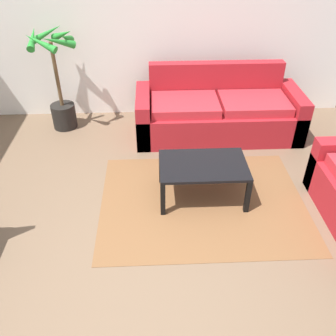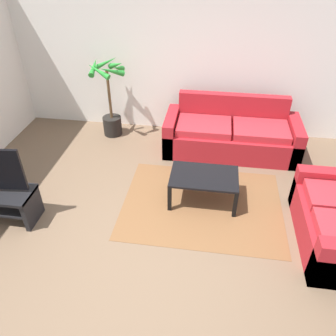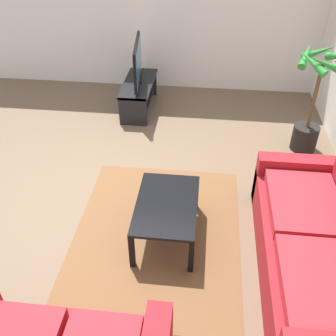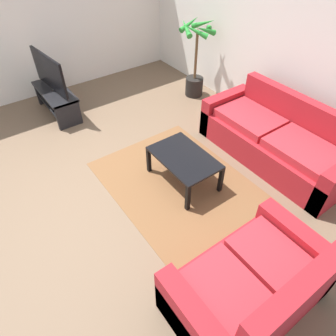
{
  "view_description": "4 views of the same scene",
  "coord_description": "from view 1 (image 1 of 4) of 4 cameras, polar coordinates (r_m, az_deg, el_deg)",
  "views": [
    {
      "loc": [
        0.07,
        -2.21,
        2.62
      ],
      "look_at": [
        0.2,
        0.54,
        0.64
      ],
      "focal_mm": 39.02,
      "sensor_mm": 36.0,
      "label": 1
    },
    {
      "loc": [
        0.63,
        -2.77,
        3.14
      ],
      "look_at": [
        0.13,
        0.64,
        0.69
      ],
      "focal_mm": 35.73,
      "sensor_mm": 36.0,
      "label": 2
    },
    {
      "loc": [
        3.38,
        1.21,
        2.97
      ],
      "look_at": [
        0.11,
        0.85,
        0.5
      ],
      "focal_mm": 41.48,
      "sensor_mm": 36.0,
      "label": 3
    },
    {
      "loc": [
        2.88,
        -1.02,
        2.95
      ],
      "look_at": [
        0.69,
        0.56,
        0.48
      ],
      "focal_mm": 32.13,
      "sensor_mm": 36.0,
      "label": 4
    }
  ],
  "objects": [
    {
      "name": "area_rug",
      "position": [
        4.02,
        5.39,
        -5.19
      ],
      "size": [
        2.2,
        1.7,
        0.01
      ],
      "primitive_type": "cube",
      "color": "brown",
      "rests_on": "ground"
    },
    {
      "name": "potted_palm",
      "position": [
        5.32,
        -16.63,
        11.97
      ],
      "size": [
        0.66,
        0.69,
        1.4
      ],
      "color": "black",
      "rests_on": "ground"
    },
    {
      "name": "couch_main",
      "position": [
        5.14,
        7.74,
        8.5
      ],
      "size": [
        2.22,
        0.9,
        0.9
      ],
      "color": "maroon",
      "rests_on": "ground"
    },
    {
      "name": "coffee_table",
      "position": [
        3.87,
        5.5,
        -0.07
      ],
      "size": [
        0.92,
        0.6,
        0.43
      ],
      "color": "black",
      "rests_on": "ground"
    },
    {
      "name": "ground_plane",
      "position": [
        3.43,
        -3.04,
        -14.21
      ],
      "size": [
        6.6,
        6.6,
        0.0
      ],
      "primitive_type": "plane",
      "color": "brown"
    },
    {
      "name": "wall_back",
      "position": [
        5.37,
        -3.63,
        21.89
      ],
      "size": [
        6.0,
        0.06,
        2.7
      ],
      "primitive_type": "cube",
      "color": "silver",
      "rests_on": "ground"
    }
  ]
}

